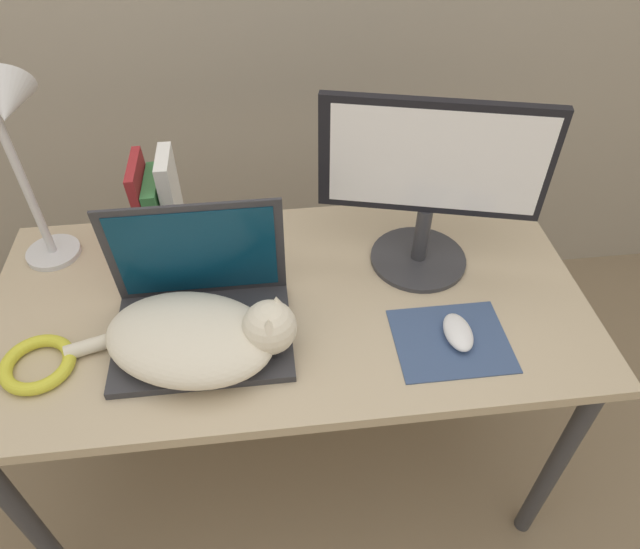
{
  "coord_description": "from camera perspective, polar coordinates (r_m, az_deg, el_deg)",
  "views": [
    {
      "loc": [
        -0.03,
        -0.58,
        1.68
      ],
      "look_at": [
        0.07,
        0.31,
        0.83
      ],
      "focal_mm": 32.0,
      "sensor_mm": 36.0,
      "label": 1
    }
  ],
  "objects": [
    {
      "name": "desk",
      "position": [
        1.38,
        -3.08,
        -4.62
      ],
      "size": [
        1.37,
        0.68,
        0.73
      ],
      "color": "tan",
      "rests_on": "ground_plane"
    },
    {
      "name": "computer_mouse",
      "position": [
        1.26,
        13.64,
        -5.63
      ],
      "size": [
        0.06,
        0.11,
        0.03
      ],
      "color": "silver",
      "rests_on": "mousepad"
    },
    {
      "name": "desk_lamp",
      "position": [
        1.36,
        -28.04,
        11.83
      ],
      "size": [
        0.17,
        0.17,
        0.5
      ],
      "color": "silver",
      "rests_on": "desk"
    },
    {
      "name": "cable_coil",
      "position": [
        1.31,
        -26.39,
        -8.03
      ],
      "size": [
        0.15,
        0.15,
        0.03
      ],
      "color": "gold",
      "rests_on": "desk"
    },
    {
      "name": "mousepad",
      "position": [
        1.26,
        12.96,
        -6.44
      ],
      "size": [
        0.24,
        0.2,
        0.0
      ],
      "color": "#384C75",
      "rests_on": "desk"
    },
    {
      "name": "laptop",
      "position": [
        1.25,
        -11.76,
        -3.59
      ],
      "size": [
        0.37,
        0.27,
        0.28
      ],
      "color": "#2D2D33",
      "rests_on": "desk"
    },
    {
      "name": "cat",
      "position": [
        1.19,
        -11.9,
        -6.09
      ],
      "size": [
        0.49,
        0.34,
        0.14
      ],
      "color": "beige",
      "rests_on": "desk"
    },
    {
      "name": "book_row",
      "position": [
        1.46,
        -15.75,
        6.71
      ],
      "size": [
        0.1,
        0.16,
        0.25
      ],
      "color": "maroon",
      "rests_on": "desk"
    },
    {
      "name": "external_monitor",
      "position": [
        1.29,
        10.99,
        9.13
      ],
      "size": [
        0.48,
        0.23,
        0.43
      ],
      "color": "#333338",
      "rests_on": "desk"
    }
  ]
}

